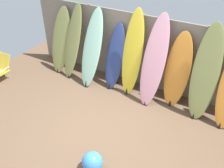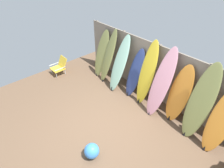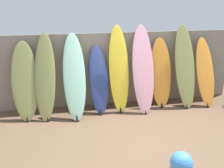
% 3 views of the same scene
% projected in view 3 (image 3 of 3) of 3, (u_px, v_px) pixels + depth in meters
% --- Properties ---
extents(ground, '(7.68, 7.68, 0.00)m').
position_uv_depth(ground, '(137.00, 146.00, 4.63)').
color(ground, brown).
extents(fence_back, '(6.08, 0.11, 1.80)m').
position_uv_depth(fence_back, '(116.00, 69.00, 6.18)').
color(fence_back, gray).
rests_on(fence_back, ground).
extents(surfboard_olive_0, '(0.56, 0.64, 1.71)m').
position_uv_depth(surfboard_olive_0, '(25.00, 82.00, 5.45)').
color(surfboard_olive_0, olive).
rests_on(surfboard_olive_0, ground).
extents(surfboard_olive_1, '(0.53, 0.75, 1.87)m').
position_uv_depth(surfboard_olive_1, '(45.00, 78.00, 5.46)').
color(surfboard_olive_1, olive).
rests_on(surfboard_olive_1, ground).
extents(surfboard_seafoam_2, '(0.49, 0.80, 1.86)m').
position_uv_depth(surfboard_seafoam_2, '(74.00, 77.00, 5.51)').
color(surfboard_seafoam_2, '#9ED6BC').
rests_on(surfboard_seafoam_2, ground).
extents(surfboard_navy_3, '(0.48, 0.67, 1.55)m').
position_uv_depth(surfboard_navy_3, '(99.00, 80.00, 5.80)').
color(surfboard_navy_3, navy).
rests_on(surfboard_navy_3, ground).
extents(surfboard_yellow_4, '(0.49, 0.58, 2.01)m').
position_uv_depth(surfboard_yellow_4, '(119.00, 70.00, 5.78)').
color(surfboard_yellow_4, yellow).
rests_on(surfboard_yellow_4, ground).
extents(surfboard_pink_5, '(0.51, 0.74, 1.99)m').
position_uv_depth(surfboard_pink_5, '(143.00, 70.00, 5.80)').
color(surfboard_pink_5, pink).
rests_on(surfboard_pink_5, ground).
extents(surfboard_orange_6, '(0.55, 0.50, 1.68)m').
position_uv_depth(surfboard_orange_6, '(161.00, 74.00, 6.08)').
color(surfboard_orange_6, orange).
rests_on(surfboard_orange_6, ground).
extents(surfboard_olive_7, '(0.61, 0.73, 1.99)m').
position_uv_depth(surfboard_olive_7, '(185.00, 67.00, 6.05)').
color(surfboard_olive_7, olive).
rests_on(surfboard_olive_7, ground).
extents(surfboard_orange_8, '(0.56, 0.73, 1.65)m').
position_uv_depth(surfboard_orange_8, '(205.00, 73.00, 6.18)').
color(surfboard_orange_8, orange).
rests_on(surfboard_orange_8, ground).
extents(beach_ball, '(0.36, 0.36, 0.36)m').
position_uv_depth(beach_ball, '(182.00, 163.00, 3.87)').
color(beach_ball, '#3F8CE5').
rests_on(beach_ball, ground).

